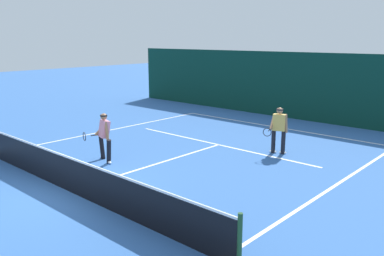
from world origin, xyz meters
name	(u,v)px	position (x,y,z in m)	size (l,w,h in m)	color
ground_plane	(69,191)	(0.00, 0.00, 0.00)	(80.00, 80.00, 0.00)	#3260A7
court_line_baseline_far	(276,127)	(0.00, 10.62, 0.00)	(10.22, 0.10, 0.01)	white
court_line_service	(218,145)	(0.00, 6.41, 0.00)	(8.33, 0.10, 0.01)	white
court_line_centre	(157,164)	(0.00, 3.20, 0.00)	(0.10, 6.40, 0.01)	white
tennis_net	(68,173)	(0.00, 0.00, 0.51)	(11.20, 0.09, 1.08)	#1E4723
player_near	(104,135)	(-1.51, 2.28, 0.88)	(1.06, 0.87, 1.61)	black
player_far	(279,128)	(2.28, 6.91, 0.91)	(0.67, 0.92, 1.65)	black
tennis_ball	(124,186)	(0.87, 1.16, 0.03)	(0.07, 0.07, 0.07)	#D1E033
back_fence_windscreen	(302,86)	(0.00, 12.99, 1.66)	(22.44, 0.12, 3.32)	#0A3428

